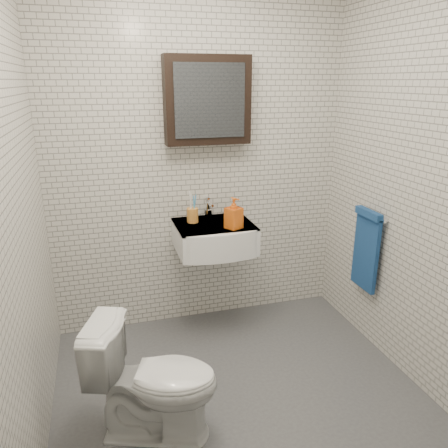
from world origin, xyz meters
name	(u,v)px	position (x,y,z in m)	size (l,w,h in m)	color
ground	(240,392)	(0.00, 0.00, 0.01)	(2.20, 2.00, 0.01)	#494B51
room_shell	(243,155)	(0.00, 0.00, 1.47)	(2.22, 2.02, 2.51)	silver
washbasin	(216,238)	(0.05, 0.73, 0.76)	(0.55, 0.50, 0.20)	white
faucet	(209,209)	(0.05, 0.93, 0.92)	(0.06, 0.20, 0.15)	silver
mirror_cabinet	(207,100)	(0.05, 0.93, 1.70)	(0.60, 0.15, 0.60)	black
towel_rail	(366,246)	(1.04, 0.35, 0.72)	(0.09, 0.30, 0.58)	silver
toothbrush_cup	(193,214)	(-0.09, 0.85, 0.91)	(0.11, 0.11, 0.23)	orange
soap_bottle	(234,213)	(0.16, 0.64, 0.96)	(0.10, 0.10, 0.22)	#FC591A
toilet	(155,380)	(-0.53, -0.17, 0.34)	(0.38, 0.66, 0.67)	white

